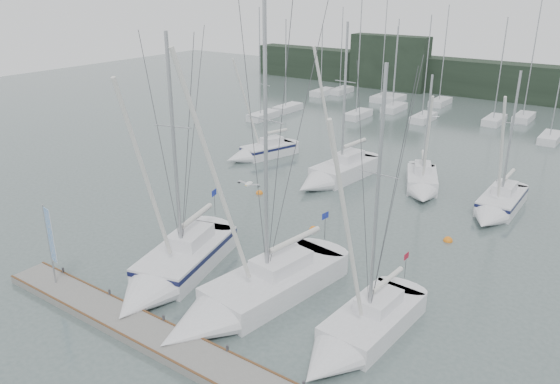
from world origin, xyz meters
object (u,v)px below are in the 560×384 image
(sailboat_near_left, at_px, (169,272))
(sailboat_mid_a, at_px, (257,152))
(sailboat_near_right, at_px, (353,338))
(buoy_c, at_px, (259,194))
(dock_banner, at_px, (50,239))
(sailboat_mid_d, at_px, (497,207))
(sailboat_near_center, at_px, (240,301))
(sailboat_mid_b, at_px, (332,175))
(buoy_b, at_px, (448,241))
(buoy_a, at_px, (313,230))
(sailboat_mid_c, at_px, (422,186))

(sailboat_near_left, bearing_deg, sailboat_mid_a, 100.76)
(sailboat_near_left, height_order, sailboat_near_right, sailboat_near_left)
(sailboat_near_left, height_order, buoy_c, sailboat_near_left)
(dock_banner, bearing_deg, sailboat_mid_d, 64.99)
(sailboat_near_center, height_order, sailboat_mid_b, sailboat_near_center)
(sailboat_mid_b, xyz_separation_m, buoy_b, (11.62, -5.20, -0.63))
(buoy_b, xyz_separation_m, dock_banner, (-15.14, -18.05, 3.09))
(sailboat_mid_b, distance_m, buoy_c, 6.51)
(sailboat_near_left, distance_m, buoy_a, 10.77)
(sailboat_near_left, relative_size, dock_banner, 3.17)
(sailboat_mid_a, xyz_separation_m, buoy_a, (12.77, -10.49, -0.56))
(sailboat_near_center, xyz_separation_m, buoy_a, (-2.09, 10.32, -0.59))
(sailboat_near_left, height_order, sailboat_mid_d, sailboat_near_left)
(dock_banner, bearing_deg, buoy_b, 59.15)
(sailboat_near_right, xyz_separation_m, buoy_c, (-15.17, 12.89, -0.51))
(sailboat_mid_d, bearing_deg, sailboat_mid_c, 168.71)
(buoy_a, bearing_deg, sailboat_mid_c, 73.51)
(sailboat_near_right, height_order, sailboat_mid_b, sailboat_mid_b)
(sailboat_near_center, bearing_deg, dock_banner, -147.73)
(sailboat_near_right, xyz_separation_m, sailboat_mid_b, (-11.80, 18.42, 0.13))
(sailboat_near_right, xyz_separation_m, buoy_b, (-0.18, 13.22, -0.51))
(sailboat_mid_a, xyz_separation_m, sailboat_mid_d, (22.03, -0.69, -0.00))
(sailboat_mid_b, xyz_separation_m, sailboat_mid_c, (6.92, 2.17, -0.09))
(sailboat_near_left, distance_m, sailboat_near_center, 5.00)
(buoy_a, height_order, buoy_c, same)
(sailboat_mid_a, bearing_deg, sailboat_near_center, -36.95)
(sailboat_near_left, xyz_separation_m, dock_banner, (-4.28, -4.10, 2.45))
(sailboat_mid_c, distance_m, buoy_a, 11.45)
(sailboat_mid_d, height_order, buoy_a, sailboat_mid_d)
(sailboat_mid_d, bearing_deg, sailboat_mid_a, 177.92)
(sailboat_near_left, distance_m, buoy_b, 17.69)
(buoy_b, height_order, dock_banner, dock_banner)
(dock_banner, bearing_deg, sailboat_mid_c, 76.82)
(sailboat_mid_a, bearing_deg, buoy_b, -0.88)
(sailboat_mid_d, bearing_deg, sailboat_near_center, -109.90)
(buoy_c, bearing_deg, sailboat_near_right, -40.35)
(buoy_c, xyz_separation_m, dock_banner, (-0.15, -17.72, 3.09))
(buoy_a, relative_size, dock_banner, 0.12)
(buoy_b, xyz_separation_m, buoy_c, (-14.99, -0.33, 0.00))
(sailboat_near_right, distance_m, sailboat_mid_a, 29.00)
(buoy_a, distance_m, dock_banner, 16.44)
(sailboat_near_center, height_order, sailboat_mid_c, sailboat_near_center)
(sailboat_mid_c, height_order, buoy_a, sailboat_mid_c)
(sailboat_mid_b, height_order, dock_banner, sailboat_mid_b)
(sailboat_mid_d, bearing_deg, buoy_c, -158.47)
(sailboat_near_center, distance_m, buoy_a, 10.55)
(sailboat_near_center, distance_m, sailboat_mid_d, 21.36)
(sailboat_mid_a, height_order, buoy_a, sailboat_mid_a)
(dock_banner, bearing_deg, sailboat_mid_b, 90.53)
(sailboat_near_right, relative_size, sailboat_mid_a, 1.19)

